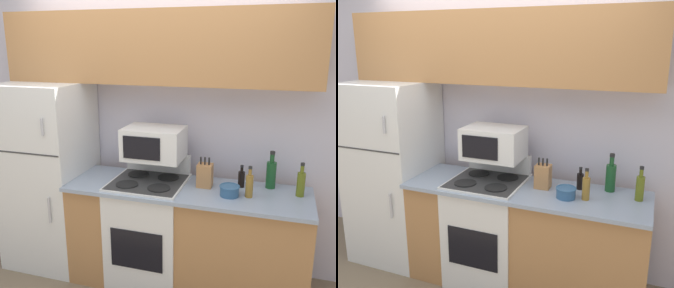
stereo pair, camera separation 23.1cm
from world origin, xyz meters
TOP-DOWN VIEW (x-y plane):
  - wall_back at (0.00, 0.71)m, footprint 8.00×0.05m
  - lower_cabinets at (0.35, 0.28)m, footprint 1.92×0.61m
  - refrigerator at (-0.96, 0.34)m, footprint 0.70×0.70m
  - upper_cabinets at (0.00, 0.53)m, footprint 2.62×0.31m
  - stove at (0.03, 0.27)m, footprint 0.59×0.59m
  - microwave at (0.04, 0.38)m, footprint 0.48×0.35m
  - knife_block at (0.48, 0.34)m, footprint 0.12×0.11m
  - bowl at (0.70, 0.21)m, footprint 0.15×0.15m
  - bottle_soy_sauce at (0.76, 0.42)m, footprint 0.05×0.05m
  - bottle_wine_green at (0.98, 0.47)m, footprint 0.08×0.08m
  - bottle_olive_oil at (1.20, 0.36)m, footprint 0.06×0.06m
  - bottle_vinegar at (0.84, 0.23)m, footprint 0.06×0.06m

SIDE VIEW (x-z plane):
  - lower_cabinets at x=0.35m, z-range 0.00..0.89m
  - stove at x=0.03m, z-range -0.06..1.00m
  - refrigerator at x=-0.96m, z-range 0.00..1.66m
  - bowl at x=0.70m, z-range 0.89..0.97m
  - bottle_soy_sauce at x=0.76m, z-range 0.87..1.05m
  - bottle_vinegar at x=0.84m, z-range 0.86..1.10m
  - knife_block at x=0.48m, z-range 0.86..1.10m
  - bottle_olive_oil at x=1.20m, z-range 0.86..1.12m
  - bottle_wine_green at x=0.98m, z-range 0.85..1.15m
  - microwave at x=0.04m, z-range 1.07..1.33m
  - wall_back at x=0.00m, z-range 0.00..2.55m
  - upper_cabinets at x=0.00m, z-range 1.66..2.25m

